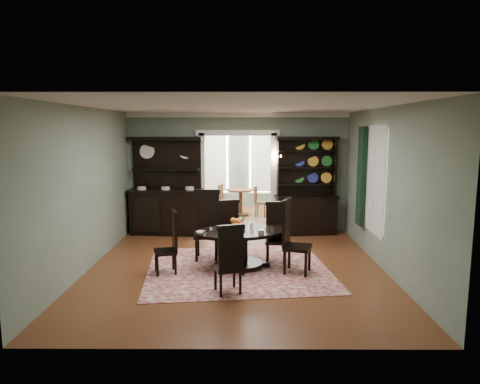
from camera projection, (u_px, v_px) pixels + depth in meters
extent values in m
cube|color=brown|center=(236.00, 268.00, 8.06)|extent=(5.50, 6.00, 0.01)
cube|color=silver|center=(236.00, 106.00, 7.62)|extent=(5.50, 6.00, 0.01)
cube|color=gray|center=(87.00, 189.00, 7.85)|extent=(0.01, 6.00, 3.00)
cube|color=gray|center=(386.00, 189.00, 7.83)|extent=(0.01, 6.00, 3.00)
cube|color=gray|center=(232.00, 226.00, 4.87)|extent=(5.50, 0.01, 3.00)
cube|color=gray|center=(166.00, 173.00, 10.82)|extent=(1.85, 0.01, 3.00)
cube|color=gray|center=(310.00, 173.00, 10.80)|extent=(1.85, 0.01, 3.00)
cube|color=gray|center=(238.00, 123.00, 10.62)|extent=(1.80, 0.01, 0.50)
cube|color=silver|center=(238.00, 115.00, 10.55)|extent=(5.50, 0.10, 0.12)
cube|color=brown|center=(238.00, 217.00, 12.76)|extent=(3.50, 3.50, 0.01)
cube|color=silver|center=(238.00, 115.00, 12.32)|extent=(3.50, 3.50, 0.01)
cube|color=gray|center=(179.00, 167.00, 12.55)|extent=(0.01, 3.50, 3.00)
cube|color=gray|center=(298.00, 167.00, 12.53)|extent=(0.01, 3.50, 3.00)
cube|color=gray|center=(239.00, 162.00, 14.27)|extent=(3.50, 0.01, 3.00)
cube|color=silver|center=(213.00, 161.00, 14.22)|extent=(1.05, 0.06, 2.20)
cube|color=silver|center=(264.00, 161.00, 14.21)|extent=(1.05, 0.06, 2.20)
cube|color=silver|center=(202.00, 182.00, 10.85)|extent=(0.14, 0.25, 2.50)
cube|color=silver|center=(273.00, 183.00, 10.84)|extent=(0.14, 0.25, 2.50)
cube|color=silver|center=(238.00, 133.00, 10.66)|extent=(2.08, 0.25, 0.14)
cube|color=white|center=(376.00, 180.00, 8.40)|extent=(0.02, 1.10, 2.00)
cube|color=silver|center=(375.00, 180.00, 8.40)|extent=(0.01, 1.22, 2.12)
cube|color=black|center=(361.00, 176.00, 9.08)|extent=(0.10, 0.35, 2.10)
cube|color=#C17533|center=(276.00, 159.00, 10.67)|extent=(0.08, 0.05, 0.18)
sphere|color=#FFD88C|center=(272.00, 156.00, 10.51)|extent=(0.07, 0.07, 0.07)
sphere|color=#FFD88C|center=(280.00, 156.00, 10.51)|extent=(0.07, 0.07, 0.07)
cube|color=maroon|center=(238.00, 269.00, 8.00)|extent=(3.62, 3.29, 0.01)
ellipsoid|color=black|center=(242.00, 231.00, 8.04)|extent=(2.07, 1.62, 0.05)
cylinder|color=black|center=(242.00, 233.00, 8.04)|extent=(2.10, 2.10, 0.03)
cylinder|color=black|center=(242.00, 248.00, 8.08)|extent=(0.23, 0.23, 0.63)
cylinder|color=black|center=(242.00, 264.00, 8.13)|extent=(0.80, 0.80, 0.10)
cylinder|color=white|center=(238.00, 229.00, 7.99)|extent=(0.29, 0.29, 0.05)
cube|color=black|center=(207.00, 235.00, 8.54)|extent=(0.50, 0.48, 0.06)
cube|color=black|center=(207.00, 212.00, 8.69)|extent=(0.49, 0.06, 0.83)
cube|color=black|center=(207.00, 191.00, 8.62)|extent=(0.54, 0.08, 0.09)
cylinder|color=black|center=(196.00, 250.00, 8.38)|extent=(0.05, 0.05, 0.49)
cylinder|color=black|center=(216.00, 250.00, 8.39)|extent=(0.05, 0.05, 0.49)
cylinder|color=black|center=(198.00, 245.00, 8.76)|extent=(0.05, 0.05, 0.49)
cylinder|color=black|center=(217.00, 245.00, 8.77)|extent=(0.05, 0.05, 0.49)
cube|color=black|center=(231.00, 238.00, 8.65)|extent=(0.49, 0.48, 0.05)
cube|color=black|center=(229.00, 219.00, 8.77)|extent=(0.41, 0.14, 0.70)
cube|color=black|center=(229.00, 201.00, 8.72)|extent=(0.45, 0.16, 0.07)
cylinder|color=black|center=(224.00, 250.00, 8.49)|extent=(0.04, 0.04, 0.41)
cylinder|color=black|center=(240.00, 249.00, 8.56)|extent=(0.04, 0.04, 0.41)
cylinder|color=black|center=(221.00, 246.00, 8.80)|extent=(0.04, 0.04, 0.41)
cylinder|color=black|center=(237.00, 245.00, 8.87)|extent=(0.04, 0.04, 0.41)
cube|color=black|center=(276.00, 241.00, 8.37)|extent=(0.46, 0.44, 0.05)
cube|color=black|center=(277.00, 221.00, 8.50)|extent=(0.42, 0.09, 0.71)
cube|color=black|center=(277.00, 203.00, 8.44)|extent=(0.46, 0.11, 0.07)
cylinder|color=black|center=(267.00, 254.00, 8.26)|extent=(0.05, 0.05, 0.42)
cylinder|color=black|center=(284.00, 254.00, 8.22)|extent=(0.05, 0.05, 0.42)
cylinder|color=black|center=(268.00, 249.00, 8.58)|extent=(0.05, 0.05, 0.42)
cylinder|color=black|center=(284.00, 250.00, 8.54)|extent=(0.05, 0.05, 0.42)
cube|color=black|center=(165.00, 252.00, 7.70)|extent=(0.49, 0.50, 0.05)
cube|color=black|center=(175.00, 232.00, 7.70)|extent=(0.16, 0.40, 0.69)
cube|color=black|center=(174.00, 213.00, 7.65)|extent=(0.18, 0.44, 0.07)
cylinder|color=black|center=(156.00, 261.00, 7.84)|extent=(0.04, 0.04, 0.41)
cylinder|color=black|center=(157.00, 266.00, 7.54)|extent=(0.04, 0.04, 0.41)
cylinder|color=black|center=(173.00, 259.00, 7.93)|extent=(0.04, 0.04, 0.41)
cylinder|color=black|center=(176.00, 264.00, 7.63)|extent=(0.04, 0.04, 0.41)
cube|color=black|center=(298.00, 247.00, 7.70)|extent=(0.59, 0.60, 0.06)
cube|color=black|center=(286.00, 224.00, 7.71)|extent=(0.20, 0.47, 0.82)
cube|color=black|center=(287.00, 201.00, 7.65)|extent=(0.23, 0.52, 0.08)
cylinder|color=black|center=(306.00, 264.00, 7.50)|extent=(0.05, 0.05, 0.48)
cylinder|color=black|center=(309.00, 258.00, 7.86)|extent=(0.05, 0.05, 0.48)
cylinder|color=black|center=(285.00, 262.00, 7.62)|extent=(0.05, 0.05, 0.48)
cylinder|color=black|center=(289.00, 256.00, 7.98)|extent=(0.05, 0.05, 0.48)
cube|color=black|center=(228.00, 268.00, 6.79)|extent=(0.51, 0.50, 0.05)
cube|color=black|center=(231.00, 250.00, 6.58)|extent=(0.40, 0.17, 0.69)
cube|color=black|center=(231.00, 227.00, 6.52)|extent=(0.44, 0.20, 0.07)
cylinder|color=black|center=(234.00, 276.00, 7.02)|extent=(0.04, 0.04, 0.41)
cylinder|color=black|center=(215.00, 278.00, 6.92)|extent=(0.04, 0.04, 0.41)
cylinder|color=black|center=(240.00, 283.00, 6.72)|extent=(0.04, 0.04, 0.41)
cylinder|color=black|center=(221.00, 285.00, 6.62)|extent=(0.04, 0.04, 0.41)
cube|color=black|center=(167.00, 212.00, 10.64)|extent=(1.76, 0.71, 1.08)
cube|color=black|center=(166.00, 190.00, 10.56)|extent=(1.87, 0.78, 0.05)
cube|color=black|center=(167.00, 163.00, 10.69)|extent=(1.72, 0.21, 1.27)
cube|color=black|center=(166.00, 169.00, 10.61)|extent=(1.68, 0.42, 0.04)
cube|color=black|center=(165.00, 138.00, 10.48)|extent=(1.85, 0.51, 0.09)
cube|color=black|center=(306.00, 215.00, 10.64)|extent=(1.48, 0.65, 0.93)
cube|color=black|center=(306.00, 197.00, 10.57)|extent=(1.59, 0.71, 0.04)
cube|color=black|center=(306.00, 167.00, 10.67)|extent=(1.44, 0.20, 1.40)
cube|color=black|center=(278.00, 168.00, 10.58)|extent=(0.08, 0.27, 1.44)
cube|color=black|center=(335.00, 168.00, 10.57)|extent=(0.08, 0.27, 1.44)
cube|color=black|center=(307.00, 138.00, 10.45)|extent=(1.57, 0.47, 0.08)
cube|color=black|center=(306.00, 184.00, 10.63)|extent=(1.46, 0.40, 0.03)
cube|color=black|center=(306.00, 168.00, 10.57)|extent=(1.46, 0.40, 0.03)
cube|color=black|center=(307.00, 151.00, 10.51)|extent=(1.46, 0.40, 0.03)
cylinder|color=brown|center=(241.00, 190.00, 12.85)|extent=(0.87, 0.87, 0.04)
cylinder|color=brown|center=(241.00, 202.00, 12.91)|extent=(0.11, 0.11, 0.76)
cylinder|color=brown|center=(241.00, 214.00, 12.96)|extent=(0.48, 0.48, 0.07)
cylinder|color=brown|center=(215.00, 202.00, 12.58)|extent=(0.42, 0.42, 0.04)
cube|color=brown|center=(221.00, 193.00, 12.48)|extent=(0.15, 0.37, 0.52)
cylinder|color=brown|center=(212.00, 208.00, 12.80)|extent=(0.04, 0.04, 0.47)
cylinder|color=brown|center=(208.00, 210.00, 12.53)|extent=(0.04, 0.04, 0.47)
cylinder|color=brown|center=(221.00, 209.00, 12.70)|extent=(0.04, 0.04, 0.47)
cylinder|color=brown|center=(218.00, 211.00, 12.43)|extent=(0.04, 0.04, 0.47)
cylinder|color=brown|center=(261.00, 202.00, 12.71)|extent=(0.38, 0.38, 0.04)
cube|color=brown|center=(256.00, 194.00, 12.72)|extent=(0.12, 0.34, 0.48)
cylinder|color=brown|center=(265.00, 210.00, 12.58)|extent=(0.03, 0.03, 0.43)
cylinder|color=brown|center=(266.00, 209.00, 12.84)|extent=(0.03, 0.03, 0.43)
cylinder|color=brown|center=(256.00, 210.00, 12.65)|extent=(0.03, 0.03, 0.43)
cylinder|color=brown|center=(258.00, 208.00, 12.91)|extent=(0.03, 0.03, 0.43)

